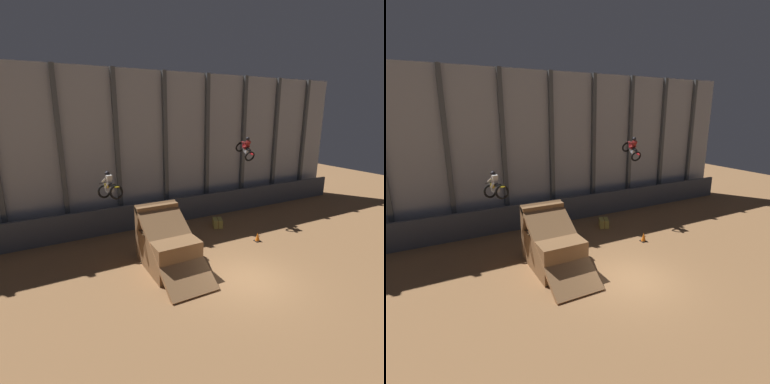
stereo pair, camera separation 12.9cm
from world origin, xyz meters
The scene contains 8 objects.
ground_plane centered at (0.00, 0.00, 0.00)m, with size 60.00×60.00×0.00m, color #996B42.
arena_back_wall centered at (0.00, 9.75, 5.15)m, with size 32.00×0.40×10.29m.
lower_barrier centered at (0.00, 8.59, 0.86)m, with size 31.36×0.20×1.73m.
dirt_ramp centered at (-2.82, 3.09, 1.06)m, with size 2.29×4.76×3.08m.
rider_bike_left_air centered at (-4.97, 5.32, 3.88)m, with size 1.08×1.79×1.56m.
rider_bike_right_air centered at (4.74, 6.65, 5.18)m, with size 0.94×1.89×1.66m.
traffic_cone_near_ramp centered at (3.22, 3.18, 0.28)m, with size 0.36×0.36×0.58m.
hay_bale_trackside centered at (2.37, 6.34, 0.28)m, with size 0.92×1.07×0.57m.
Camera 1 is at (-8.25, -9.81, 7.64)m, focal length 28.00 mm.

